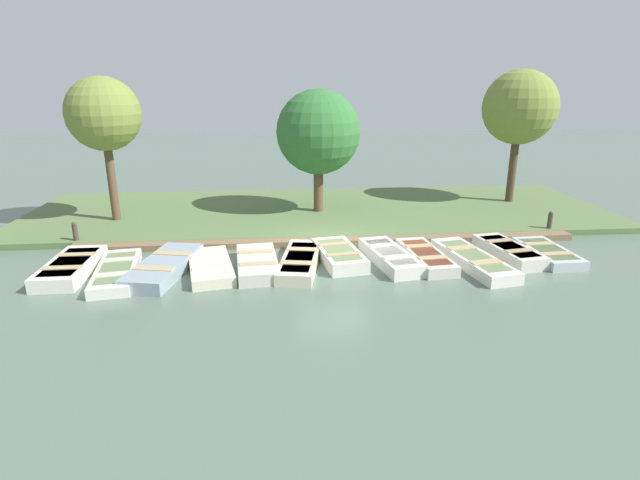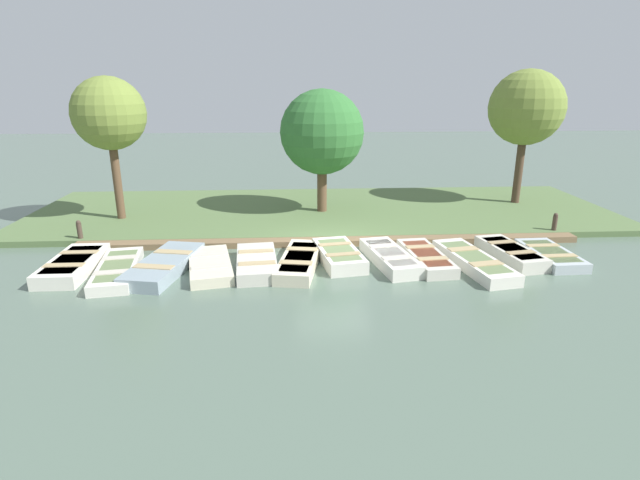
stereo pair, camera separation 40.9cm
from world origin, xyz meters
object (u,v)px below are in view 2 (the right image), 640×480
at_px(rowboat_5, 299,261).
at_px(mooring_post_far, 555,224).
at_px(rowboat_6, 339,255).
at_px(mooring_post_near, 80,232).
at_px(rowboat_8, 426,257).
at_px(park_tree_far_left, 109,115).
at_px(rowboat_0, 73,265).
at_px(rowboat_4, 257,263).
at_px(rowboat_1, 117,270).
at_px(rowboat_10, 510,253).
at_px(rowboat_3, 210,265).
at_px(rowboat_11, 550,255).
at_px(rowboat_7, 390,257).
at_px(rowboat_2, 164,265).
at_px(rowboat_9, 474,261).
at_px(park_tree_center, 526,108).
at_px(park_tree_left, 322,133).

xyz_separation_m(rowboat_5, mooring_post_far, (-2.66, 9.32, 0.24)).
height_order(rowboat_6, mooring_post_near, mooring_post_near).
distance_m(rowboat_8, park_tree_far_left, 12.69).
bearing_deg(rowboat_0, rowboat_8, 90.19).
bearing_deg(rowboat_4, rowboat_0, -96.24).
relative_size(rowboat_1, rowboat_10, 1.17).
xyz_separation_m(rowboat_3, rowboat_8, (-0.26, 6.59, 0.01)).
bearing_deg(rowboat_11, rowboat_5, -90.18).
distance_m(rowboat_1, rowboat_7, 8.12).
distance_m(rowboat_3, rowboat_11, 10.61).
height_order(rowboat_2, rowboat_9, rowboat_2).
xyz_separation_m(rowboat_4, rowboat_11, (-0.27, 9.22, -0.04)).
bearing_deg(rowboat_10, park_tree_far_left, -119.59).
height_order(mooring_post_near, park_tree_far_left, park_tree_far_left).
distance_m(rowboat_4, mooring_post_far, 10.95).
bearing_deg(mooring_post_near, rowboat_5, 70.52).
height_order(rowboat_8, rowboat_9, rowboat_9).
height_order(rowboat_4, park_tree_center, park_tree_center).
relative_size(rowboat_9, rowboat_11, 1.38).
relative_size(rowboat_3, park_tree_center, 0.52).
bearing_deg(mooring_post_near, rowboat_4, 66.23).
xyz_separation_m(rowboat_0, rowboat_8, (-0.10, 10.64, -0.03)).
xyz_separation_m(rowboat_9, mooring_post_far, (-2.97, 4.03, 0.25)).
bearing_deg(rowboat_5, park_tree_center, 135.51).
distance_m(rowboat_1, rowboat_5, 5.33).
bearing_deg(rowboat_9, rowboat_2, -101.17).
xyz_separation_m(rowboat_5, park_tree_center, (-7.00, 9.78, 4.10)).
relative_size(rowboat_4, rowboat_5, 0.86).
distance_m(rowboat_11, park_tree_left, 9.57).
relative_size(rowboat_10, mooring_post_near, 3.35).
height_order(rowboat_3, rowboat_8, rowboat_8).
bearing_deg(mooring_post_near, rowboat_2, 51.50).
bearing_deg(rowboat_3, mooring_post_near, -131.21).
bearing_deg(rowboat_11, rowboat_3, -89.82).
distance_m(rowboat_9, park_tree_far_left, 14.04).
relative_size(rowboat_8, park_tree_center, 0.52).
relative_size(rowboat_0, rowboat_2, 0.83).
distance_m(rowboat_0, rowboat_5, 6.72).
bearing_deg(park_tree_far_left, park_tree_center, 95.83).
height_order(rowboat_0, rowboat_4, rowboat_0).
bearing_deg(park_tree_far_left, rowboat_4, 46.44).
bearing_deg(rowboat_4, rowboat_11, 86.69).
height_order(mooring_post_near, mooring_post_far, same).
distance_m(rowboat_5, rowboat_6, 1.30).
height_order(rowboat_1, rowboat_4, rowboat_4).
relative_size(rowboat_3, rowboat_6, 1.10).
bearing_deg(rowboat_8, rowboat_5, -93.31).
xyz_separation_m(rowboat_6, rowboat_8, (0.27, 2.69, -0.04)).
height_order(rowboat_0, park_tree_far_left, park_tree_far_left).
distance_m(rowboat_2, park_tree_far_left, 7.35).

